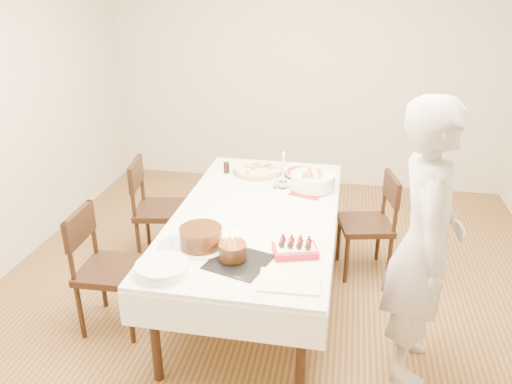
% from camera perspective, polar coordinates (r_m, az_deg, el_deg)
% --- Properties ---
extents(floor, '(5.00, 5.00, 0.00)m').
position_cam_1_polar(floor, '(3.95, 1.66, -12.42)').
color(floor, '#53331C').
rests_on(floor, ground).
extents(wall_back, '(4.50, 0.04, 2.70)m').
position_cam_1_polar(wall_back, '(5.75, 5.91, 13.84)').
color(wall_back, beige).
rests_on(wall_back, floor).
extents(dining_table, '(1.87, 2.41, 0.75)m').
position_cam_1_polar(dining_table, '(3.78, -0.00, -7.40)').
color(dining_table, silver).
rests_on(dining_table, floor).
extents(chair_right_savory, '(0.53, 0.53, 0.87)m').
position_cam_1_polar(chair_right_savory, '(4.19, 12.39, -3.68)').
color(chair_right_savory, black).
rests_on(chair_right_savory, floor).
extents(chair_left_savory, '(0.54, 0.54, 0.91)m').
position_cam_1_polar(chair_left_savory, '(4.38, -10.71, -2.02)').
color(chair_left_savory, black).
rests_on(chair_left_savory, floor).
extents(chair_left_dessert, '(0.48, 0.48, 0.90)m').
position_cam_1_polar(chair_left_dessert, '(3.62, -16.13, -8.59)').
color(chair_left_dessert, black).
rests_on(chair_left_dessert, floor).
extents(person, '(0.46, 0.67, 1.76)m').
position_cam_1_polar(person, '(3.07, 18.66, -5.75)').
color(person, '#BDB6B2').
rests_on(person, floor).
extents(pizza_white, '(0.53, 0.53, 0.04)m').
position_cam_1_polar(pizza_white, '(4.29, 0.27, 2.49)').
color(pizza_white, beige).
rests_on(pizza_white, dining_table).
extents(pizza_pepperoni, '(0.30, 0.30, 0.04)m').
position_cam_1_polar(pizza_pepperoni, '(4.25, 5.16, 2.16)').
color(pizza_pepperoni, red).
rests_on(pizza_pepperoni, dining_table).
extents(red_placemat, '(0.30, 0.30, 0.01)m').
position_cam_1_polar(red_placemat, '(3.93, 5.99, -0.03)').
color(red_placemat, '#B21E1E').
rests_on(red_placemat, dining_table).
extents(pasta_bowl, '(0.47, 0.47, 0.11)m').
position_cam_1_polar(pasta_bowl, '(3.99, 6.49, 1.30)').
color(pasta_bowl, white).
rests_on(pasta_bowl, dining_table).
extents(taper_candle, '(0.08, 0.08, 0.32)m').
position_cam_1_polar(taper_candle, '(3.94, 3.14, 2.56)').
color(taper_candle, white).
rests_on(taper_candle, dining_table).
extents(shaker_pair, '(0.11, 0.11, 0.10)m').
position_cam_1_polar(shaker_pair, '(3.96, 2.24, 1.10)').
color(shaker_pair, white).
rests_on(shaker_pair, dining_table).
extents(cola_glass, '(0.07, 0.07, 0.09)m').
position_cam_1_polar(cola_glass, '(4.29, -3.40, 2.80)').
color(cola_glass, black).
rests_on(cola_glass, dining_table).
extents(layer_cake, '(0.43, 0.43, 0.13)m').
position_cam_1_polar(layer_cake, '(3.14, -6.31, -5.20)').
color(layer_cake, '#361C0D').
rests_on(layer_cake, dining_table).
extents(cake_board, '(0.42, 0.42, 0.01)m').
position_cam_1_polar(cake_board, '(3.00, -1.98, -8.02)').
color(cake_board, black).
rests_on(cake_board, dining_table).
extents(birthday_cake, '(0.21, 0.21, 0.16)m').
position_cam_1_polar(birthday_cake, '(2.98, -2.70, -6.20)').
color(birthday_cake, '#391F0F').
rests_on(birthday_cake, dining_table).
extents(strawberry_box, '(0.31, 0.25, 0.07)m').
position_cam_1_polar(strawberry_box, '(3.07, 4.49, -6.51)').
color(strawberry_box, red).
rests_on(strawberry_box, dining_table).
extents(box_lid, '(0.35, 0.24, 0.03)m').
position_cam_1_polar(box_lid, '(2.82, 3.81, -10.29)').
color(box_lid, beige).
rests_on(box_lid, dining_table).
extents(plate_stack, '(0.38, 0.38, 0.06)m').
position_cam_1_polar(plate_stack, '(2.94, -10.71, -8.52)').
color(plate_stack, white).
rests_on(plate_stack, dining_table).
extents(china_plate, '(0.29, 0.29, 0.01)m').
position_cam_1_polar(china_plate, '(3.20, -8.93, -5.99)').
color(china_plate, white).
rests_on(china_plate, dining_table).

